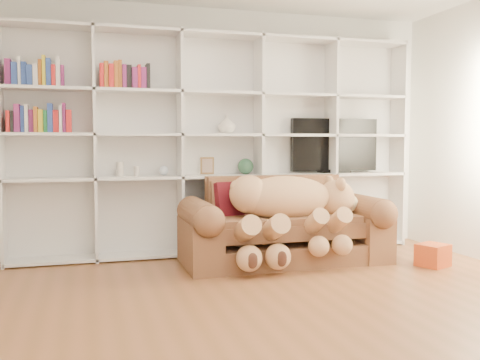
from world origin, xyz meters
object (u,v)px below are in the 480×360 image
object	(u,v)px
teddy_bear	(289,206)
gift_box	(433,255)
tv	(334,146)
sofa	(283,230)

from	to	relation	value
teddy_bear	gift_box	size ratio (longest dim) A/B	5.31
teddy_bear	gift_box	world-z (taller)	teddy_bear
gift_box	teddy_bear	bearing A→B (deg)	162.52
tv	gift_box	bearing A→B (deg)	-69.64
tv	teddy_bear	bearing A→B (deg)	-137.29
gift_box	tv	bearing A→B (deg)	110.36
teddy_bear	gift_box	bearing A→B (deg)	-20.22
gift_box	tv	distance (m)	1.71
sofa	tv	distance (m)	1.39
sofa	gift_box	xyz separation A→B (m)	(1.34, -0.60, -0.22)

